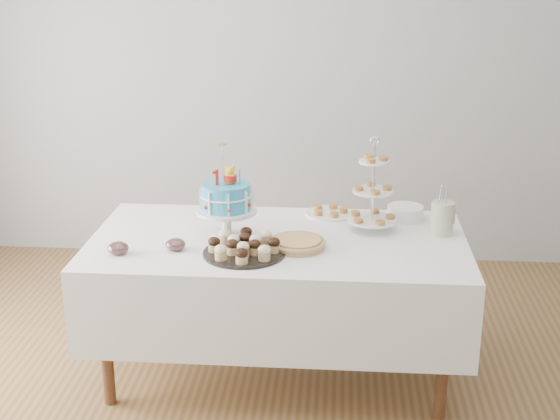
# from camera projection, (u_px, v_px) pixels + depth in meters

# --- Properties ---
(floor) EXTENTS (5.00, 5.00, 0.00)m
(floor) POSITION_uv_depth(u_px,v_px,m) (273.00, 402.00, 3.94)
(floor) COLOR brown
(floor) RESTS_ON ground
(walls) EXTENTS (5.04, 4.04, 2.70)m
(walls) POSITION_uv_depth(u_px,v_px,m) (272.00, 142.00, 3.51)
(walls) COLOR #A7AAAD
(walls) RESTS_ON floor
(table) EXTENTS (1.92, 1.02, 0.77)m
(table) POSITION_uv_depth(u_px,v_px,m) (278.00, 280.00, 4.05)
(table) COLOR white
(table) RESTS_ON floor
(birthday_cake) EXTENTS (0.31, 0.31, 0.48)m
(birthday_cake) POSITION_uv_depth(u_px,v_px,m) (227.00, 212.00, 3.98)
(birthday_cake) COLOR white
(birthday_cake) RESTS_ON table
(cupcake_tray) EXTENTS (0.40, 0.40, 0.09)m
(cupcake_tray) POSITION_uv_depth(u_px,v_px,m) (244.00, 246.00, 3.76)
(cupcake_tray) COLOR black
(cupcake_tray) RESTS_ON table
(pie) EXTENTS (0.28, 0.28, 0.04)m
(pie) POSITION_uv_depth(u_px,v_px,m) (298.00, 243.00, 3.85)
(pie) COLOR tan
(pie) RESTS_ON table
(tiered_stand) EXTENTS (0.26, 0.26, 0.50)m
(tiered_stand) POSITION_uv_depth(u_px,v_px,m) (373.00, 192.00, 4.04)
(tiered_stand) COLOR silver
(tiered_stand) RESTS_ON table
(plate_stack) EXTENTS (0.19, 0.19, 0.08)m
(plate_stack) POSITION_uv_depth(u_px,v_px,m) (405.00, 213.00, 4.25)
(plate_stack) COLOR white
(plate_stack) RESTS_ON table
(pastry_plate) EXTENTS (0.26, 0.26, 0.04)m
(pastry_plate) POSITION_uv_depth(u_px,v_px,m) (329.00, 212.00, 4.33)
(pastry_plate) COLOR white
(pastry_plate) RESTS_ON table
(jam_bowl_a) EXTENTS (0.10, 0.10, 0.06)m
(jam_bowl_a) POSITION_uv_depth(u_px,v_px,m) (118.00, 248.00, 3.77)
(jam_bowl_a) COLOR silver
(jam_bowl_a) RESTS_ON table
(jam_bowl_b) EXTENTS (0.10, 0.10, 0.06)m
(jam_bowl_b) POSITION_uv_depth(u_px,v_px,m) (176.00, 245.00, 3.82)
(jam_bowl_b) COLOR silver
(jam_bowl_b) RESTS_ON table
(utensil_pitcher) EXTENTS (0.13, 0.12, 0.26)m
(utensil_pitcher) POSITION_uv_depth(u_px,v_px,m) (442.00, 217.00, 4.02)
(utensil_pitcher) COLOR #F0E6CF
(utensil_pitcher) RESTS_ON table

